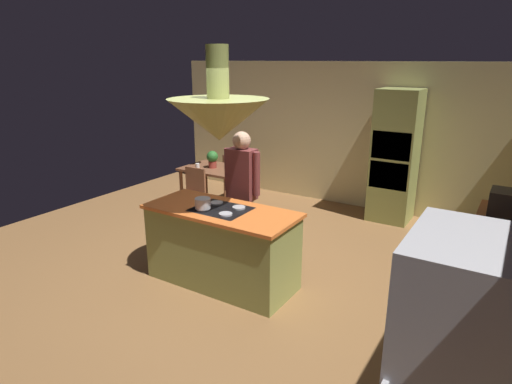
{
  "coord_description": "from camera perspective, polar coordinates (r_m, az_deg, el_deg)",
  "views": [
    {
      "loc": [
        2.83,
        -3.96,
        2.59
      ],
      "look_at": [
        0.1,
        0.4,
        1.0
      ],
      "focal_mm": 30.33,
      "sensor_mm": 36.0,
      "label": 1
    }
  ],
  "objects": [
    {
      "name": "chair_by_back_wall",
      "position": [
        8.19,
        -2.77,
        2.38
      ],
      "size": [
        0.4,
        0.4,
        0.87
      ],
      "rotation": [
        0.0,
        0.0,
        3.14
      ],
      "color": "brown",
      "rests_on": "ground"
    },
    {
      "name": "chair_facing_island",
      "position": [
        7.23,
        -8.44,
        0.21
      ],
      "size": [
        0.4,
        0.4,
        0.87
      ],
      "color": "brown",
      "rests_on": "ground"
    },
    {
      "name": "kitchen_island",
      "position": [
        5.16,
        -4.52,
        -7.11
      ],
      "size": [
        1.81,
        0.8,
        0.95
      ],
      "color": "#8C934C",
      "rests_on": "ground"
    },
    {
      "name": "person_at_island",
      "position": [
        5.58,
        -1.85,
        0.55
      ],
      "size": [
        0.53,
        0.23,
        1.73
      ],
      "color": "tan",
      "rests_on": "ground"
    },
    {
      "name": "wall_back",
      "position": [
        8.04,
        11.1,
        7.44
      ],
      "size": [
        6.8,
        0.1,
        2.55
      ],
      "primitive_type": "cube",
      "color": "beige",
      "rests_on": "ground"
    },
    {
      "name": "dining_table",
      "position": [
        7.66,
        -5.46,
        2.45
      ],
      "size": [
        1.09,
        0.81,
        0.76
      ],
      "color": "brown",
      "rests_on": "ground"
    },
    {
      "name": "canister_sugar",
      "position": [
        4.43,
        30.09,
        -5.72
      ],
      "size": [
        0.11,
        0.11,
        0.21
      ],
      "primitive_type": "cylinder",
      "color": "#E0B78C",
      "rests_on": "counter_run_right"
    },
    {
      "name": "potted_plant_on_table",
      "position": [
        7.59,
        -5.78,
        4.44
      ],
      "size": [
        0.2,
        0.2,
        0.3
      ],
      "color": "#99382D",
      "rests_on": "dining_table"
    },
    {
      "name": "counter_run_right",
      "position": [
        5.03,
        29.41,
        -10.08
      ],
      "size": [
        0.73,
        2.39,
        0.93
      ],
      "color": "#8C934C",
      "rests_on": "ground"
    },
    {
      "name": "ground",
      "position": [
        5.52,
        -3.14,
        -10.87
      ],
      "size": [
        8.16,
        8.16,
        0.0
      ],
      "primitive_type": "plane",
      "color": "olive"
    },
    {
      "name": "canister_tea",
      "position": [
        4.6,
        30.21,
        -4.97
      ],
      "size": [
        0.14,
        0.14,
        0.21
      ],
      "primitive_type": "cylinder",
      "color": "silver",
      "rests_on": "counter_run_right"
    },
    {
      "name": "cup_on_table",
      "position": [
        7.6,
        -7.72,
        3.43
      ],
      "size": [
        0.07,
        0.07,
        0.09
      ],
      "primitive_type": "cylinder",
      "color": "white",
      "rests_on": "dining_table"
    },
    {
      "name": "range_hood",
      "position": [
        4.75,
        -4.95,
        9.81
      ],
      "size": [
        1.1,
        1.1,
        1.0
      ],
      "color": "#8C934C"
    },
    {
      "name": "pendant_light_over_table",
      "position": [
        7.45,
        -5.73,
        11.47
      ],
      "size": [
        0.32,
        0.32,
        0.82
      ],
      "color": "#E0B266"
    },
    {
      "name": "oven_tower",
      "position": [
        7.37,
        17.83,
        4.47
      ],
      "size": [
        0.66,
        0.62,
        2.15
      ],
      "color": "#8C934C",
      "rests_on": "ground"
    },
    {
      "name": "canister_flour",
      "position": [
        4.27,
        29.91,
        -6.85
      ],
      "size": [
        0.13,
        0.13,
        0.17
      ],
      "primitive_type": "cylinder",
      "color": "silver",
      "rests_on": "counter_run_right"
    },
    {
      "name": "cooking_pot_on_cooktop",
      "position": [
        4.96,
        -7.04,
        -1.48
      ],
      "size": [
        0.18,
        0.18,
        0.12
      ],
      "primitive_type": "cylinder",
      "color": "#B2B2B7",
      "rests_on": "kitchen_island"
    }
  ]
}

